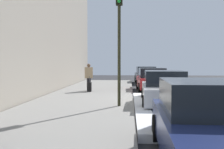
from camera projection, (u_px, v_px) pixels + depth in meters
ground_plane at (155, 103)px, 12.65m from camera, size 56.00×56.00×0.00m
sidewalk at (85, 100)px, 12.86m from camera, size 28.00×4.60×0.15m
snow_bank_curb at (142, 108)px, 10.45m from camera, size 8.55×0.56×0.22m
parked_car_charcoal at (146, 75)px, 24.54m from camera, size 4.55×2.01×1.51m
parked_car_red at (152, 80)px, 17.71m from camera, size 4.31×1.98×1.51m
parked_car_silver at (164, 88)px, 11.56m from camera, size 4.56×2.01×1.51m
parked_car_navy at (209, 122)px, 5.00m from camera, size 4.23×1.98×1.51m
pedestrian_tan_coat at (89, 76)px, 16.43m from camera, size 0.53×0.51×1.65m
traffic_light_pole at (119, 26)px, 10.60m from camera, size 0.35×0.26×4.64m
rolling_suitcase at (89, 87)px, 16.04m from camera, size 0.34×0.22×0.91m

